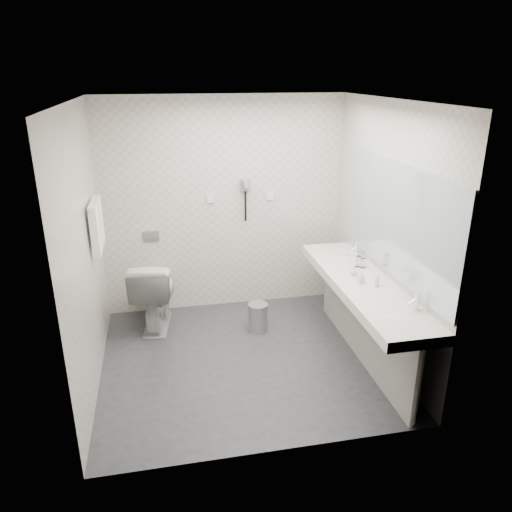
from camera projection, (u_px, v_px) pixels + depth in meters
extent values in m
plane|color=#2B2B30|center=(244.00, 359.00, 4.96)|extent=(2.80, 2.80, 0.00)
plane|color=silver|center=(242.00, 100.00, 4.07)|extent=(2.80, 2.80, 0.00)
plane|color=beige|center=(224.00, 206.00, 5.70)|extent=(2.80, 0.00, 2.80)
plane|color=beige|center=(277.00, 304.00, 3.32)|extent=(2.80, 0.00, 2.80)
plane|color=beige|center=(84.00, 253.00, 4.25)|extent=(0.00, 2.60, 2.60)
plane|color=beige|center=(385.00, 233.00, 4.77)|extent=(0.00, 2.60, 2.60)
cube|color=silver|center=(363.00, 286.00, 4.70)|extent=(0.55, 2.20, 0.10)
cube|color=gray|center=(362.00, 325.00, 4.85)|extent=(0.03, 2.15, 0.75)
cylinder|color=silver|center=(417.00, 387.00, 3.91)|extent=(0.06, 0.06, 0.75)
cylinder|color=silver|center=(329.00, 283.00, 5.81)|extent=(0.06, 0.06, 0.75)
cube|color=#B2BCC6|center=(395.00, 219.00, 4.51)|extent=(0.02, 2.20, 1.05)
ellipsoid|color=silver|center=(394.00, 314.00, 4.09)|extent=(0.40, 0.31, 0.05)
ellipsoid|color=silver|center=(339.00, 259.00, 5.28)|extent=(0.40, 0.31, 0.05)
cylinder|color=silver|center=(417.00, 302.00, 4.09)|extent=(0.04, 0.04, 0.15)
cylinder|color=silver|center=(357.00, 249.00, 5.28)|extent=(0.04, 0.04, 0.15)
imported|color=silver|center=(361.00, 277.00, 4.61)|extent=(0.06, 0.06, 0.12)
imported|color=silver|center=(354.00, 271.00, 4.80)|extent=(0.08, 0.08, 0.09)
imported|color=silver|center=(377.00, 280.00, 4.55)|extent=(0.06, 0.06, 0.12)
cylinder|color=silver|center=(363.00, 263.00, 4.98)|extent=(0.06, 0.06, 0.10)
cylinder|color=silver|center=(359.00, 261.00, 5.01)|extent=(0.08, 0.08, 0.11)
imported|color=silver|center=(154.00, 293.00, 5.48)|extent=(0.57, 0.86, 0.81)
cube|color=#B2B5BA|center=(151.00, 236.00, 5.64)|extent=(0.18, 0.02, 0.12)
cylinder|color=#B2B5BA|center=(258.00, 318.00, 5.46)|extent=(0.24, 0.24, 0.31)
cylinder|color=#B2B5BA|center=(258.00, 305.00, 5.40)|extent=(0.22, 0.22, 0.02)
cylinder|color=silver|center=(93.00, 203.00, 4.66)|extent=(0.02, 0.62, 0.02)
cube|color=white|center=(95.00, 230.00, 4.61)|extent=(0.07, 0.24, 0.48)
cube|color=white|center=(98.00, 221.00, 4.87)|extent=(0.07, 0.24, 0.48)
cube|color=gray|center=(245.00, 185.00, 5.63)|extent=(0.10, 0.04, 0.14)
cylinder|color=gray|center=(246.00, 184.00, 5.56)|extent=(0.08, 0.14, 0.08)
cylinder|color=black|center=(246.00, 206.00, 5.71)|extent=(0.02, 0.02, 0.35)
cube|color=silver|center=(211.00, 199.00, 5.63)|extent=(0.09, 0.02, 0.09)
cube|color=silver|center=(270.00, 196.00, 5.76)|extent=(0.09, 0.02, 0.09)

